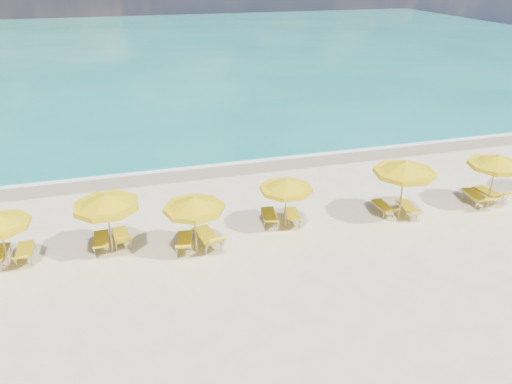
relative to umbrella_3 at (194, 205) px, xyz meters
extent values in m
plane|color=beige|center=(2.94, 0.51, -1.98)|extent=(120.00, 120.00, 0.00)
cube|color=#157A73|center=(2.94, 48.51, -1.98)|extent=(120.00, 80.00, 0.30)
cube|color=tan|center=(2.94, 7.91, -1.98)|extent=(120.00, 2.60, 0.01)
cube|color=white|center=(2.94, 8.71, -1.98)|extent=(120.00, 1.20, 0.03)
cube|color=white|center=(-3.06, 17.51, -1.98)|extent=(14.00, 0.36, 0.05)
cube|color=white|center=(10.94, 24.51, -1.98)|extent=(18.00, 0.30, 0.05)
cylinder|color=tan|center=(-6.70, 0.80, -0.93)|extent=(0.07, 0.07, 2.10)
cylinder|color=tan|center=(-3.07, 0.82, -0.79)|extent=(0.07, 0.07, 2.38)
cone|color=yellow|center=(-3.07, 0.82, 0.21)|extent=(3.20, 3.20, 0.48)
cylinder|color=yellow|center=(-3.07, 0.82, -0.02)|extent=(3.23, 3.23, 0.19)
sphere|color=tan|center=(-3.07, 0.82, 0.45)|extent=(0.11, 0.11, 0.11)
cylinder|color=tan|center=(0.00, 0.00, -0.87)|extent=(0.07, 0.07, 2.22)
cone|color=yellow|center=(0.00, 0.00, 0.07)|extent=(2.49, 2.49, 0.44)
cylinder|color=yellow|center=(0.00, 0.00, -0.15)|extent=(2.51, 2.51, 0.18)
sphere|color=tan|center=(0.00, 0.00, 0.29)|extent=(0.10, 0.10, 0.10)
cylinder|color=tan|center=(3.86, 0.87, -0.93)|extent=(0.07, 0.07, 2.10)
cone|color=yellow|center=(3.86, 0.87, -0.05)|extent=(2.73, 2.73, 0.42)
cylinder|color=yellow|center=(3.86, 0.87, -0.26)|extent=(2.75, 2.75, 0.17)
sphere|color=tan|center=(3.86, 0.87, 0.16)|extent=(0.09, 0.09, 0.09)
cylinder|color=tan|center=(8.87, 0.37, -0.73)|extent=(0.08, 0.08, 2.51)
cone|color=yellow|center=(8.87, 0.37, 0.33)|extent=(3.04, 3.04, 0.50)
cylinder|color=yellow|center=(8.87, 0.37, 0.08)|extent=(3.07, 3.07, 0.20)
sphere|color=tan|center=(8.87, 0.37, 0.58)|extent=(0.11, 0.11, 0.11)
cylinder|color=tan|center=(13.36, 0.29, -0.81)|extent=(0.07, 0.07, 2.33)
cone|color=yellow|center=(13.36, 0.29, 0.17)|extent=(2.70, 2.70, 0.47)
cylinder|color=yellow|center=(13.36, 0.29, -0.06)|extent=(2.73, 2.73, 0.19)
sphere|color=tan|center=(13.36, 0.29, 0.41)|extent=(0.10, 0.10, 0.10)
cube|color=yellow|center=(-6.18, 1.31, -1.63)|extent=(0.56, 1.22, 0.07)
cube|color=yellow|center=(-6.17, 0.47, -1.47)|extent=(0.55, 0.53, 0.37)
cube|color=yellow|center=(-3.46, 1.35, -1.62)|extent=(0.55, 1.23, 0.08)
cube|color=yellow|center=(-3.46, 0.48, -1.49)|extent=(0.55, 0.55, 0.33)
cube|color=yellow|center=(-2.71, 1.43, -1.61)|extent=(0.66, 1.30, 0.08)
cube|color=yellow|center=(-2.64, 0.59, -1.40)|extent=(0.60, 0.51, 0.48)
cube|color=yellow|center=(-0.38, 0.38, -1.62)|extent=(0.79, 1.33, 0.08)
cube|color=yellow|center=(-0.55, -0.46, -1.44)|extent=(0.65, 0.61, 0.42)
cube|color=yellow|center=(0.46, 0.37, -1.56)|extent=(0.91, 1.55, 0.09)
cube|color=yellow|center=(0.65, -0.58, -1.32)|extent=(0.74, 0.67, 0.53)
cube|color=yellow|center=(3.36, 1.53, -1.63)|extent=(0.75, 1.29, 0.07)
cube|color=yellow|center=(3.20, 0.68, -1.51)|extent=(0.63, 0.64, 0.30)
cube|color=yellow|center=(4.31, 1.31, -1.65)|extent=(0.72, 1.23, 0.07)
cube|color=yellow|center=(4.17, 0.51, -1.51)|extent=(0.60, 0.60, 0.32)
cube|color=yellow|center=(8.38, 0.97, -1.65)|extent=(0.51, 1.15, 0.07)
cube|color=yellow|center=(8.38, 0.16, -1.51)|extent=(0.51, 0.50, 0.34)
cube|color=yellow|center=(9.37, 0.63, -1.64)|extent=(0.70, 1.25, 0.07)
cube|color=yellow|center=(9.25, -0.21, -1.53)|extent=(0.60, 0.62, 0.28)
cube|color=yellow|center=(12.90, 0.65, -1.59)|extent=(0.78, 1.42, 0.08)
cube|color=yellow|center=(12.77, -0.27, -1.41)|extent=(0.68, 0.65, 0.42)
cube|color=yellow|center=(13.71, 0.81, -1.60)|extent=(0.76, 1.37, 0.08)
cube|color=yellow|center=(13.84, -0.05, -1.40)|extent=(0.64, 0.58, 0.47)
camera|label=1|loc=(-2.32, -16.24, 8.11)|focal=35.00mm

